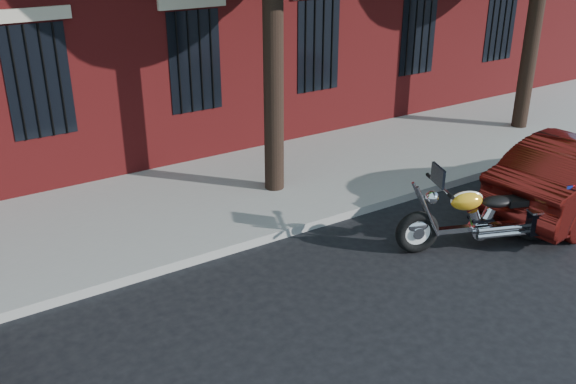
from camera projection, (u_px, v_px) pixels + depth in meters
ground at (347, 267)px, 9.69m from camera, size 120.00×120.00×0.00m
curb at (297, 228)px, 10.73m from camera, size 40.00×0.16×0.15m
sidewalk at (242, 190)px, 12.17m from camera, size 40.00×3.60×0.15m
motorcycle at (486, 218)px, 10.12m from camera, size 2.59×1.49×1.43m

